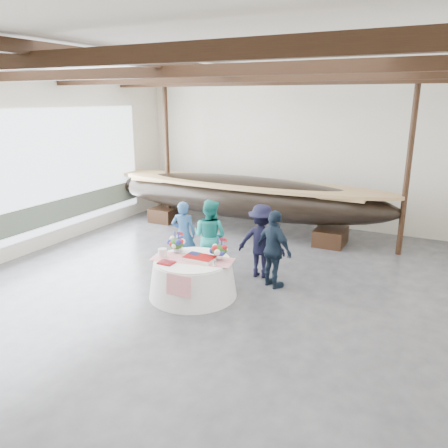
% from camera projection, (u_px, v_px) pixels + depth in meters
% --- Properties ---
extents(floor, '(10.00, 12.00, 0.01)m').
position_uv_depth(floor, '(196.00, 291.00, 9.03)').
color(floor, '#3D3D42').
rests_on(floor, ground).
extents(wall_back, '(10.00, 0.02, 4.50)m').
position_uv_depth(wall_back, '(292.00, 152.00, 13.55)').
color(wall_back, silver).
rests_on(wall_back, ground).
extents(wall_left, '(0.02, 12.00, 4.50)m').
position_uv_depth(wall_left, '(16.00, 167.00, 10.56)').
color(wall_left, silver).
rests_on(wall_left, ground).
extents(ceiling, '(10.00, 12.00, 0.01)m').
position_uv_depth(ceiling, '(192.00, 60.00, 7.78)').
color(ceiling, white).
rests_on(ceiling, wall_back).
extents(pavilion_structure, '(9.80, 11.76, 4.50)m').
position_uv_depth(pavilion_structure, '(212.00, 90.00, 8.56)').
color(pavilion_structure, black).
rests_on(pavilion_structure, ground).
extents(open_bay, '(0.03, 7.00, 3.20)m').
position_uv_depth(open_bay, '(52.00, 178.00, 11.51)').
color(open_bay, silver).
rests_on(open_bay, ground).
extents(longboat_display, '(8.92, 1.78, 1.67)m').
position_uv_depth(longboat_display, '(242.00, 196.00, 12.81)').
color(longboat_display, black).
rests_on(longboat_display, ground).
extents(banquet_table, '(1.78, 1.78, 0.76)m').
position_uv_depth(banquet_table, '(193.00, 277.00, 8.78)').
color(banquet_table, white).
rests_on(banquet_table, ground).
extents(tabletop_items, '(1.72, 0.97, 0.40)m').
position_uv_depth(tabletop_items, '(194.00, 250.00, 8.76)').
color(tabletop_items, red).
rests_on(tabletop_items, banquet_table).
extents(guest_woman_blue, '(0.66, 0.53, 1.57)m').
position_uv_depth(guest_woman_blue, '(184.00, 234.00, 10.21)').
color(guest_woman_blue, '#274E7F').
rests_on(guest_woman_blue, ground).
extents(guest_woman_teal, '(0.86, 0.69, 1.70)m').
position_uv_depth(guest_woman_teal, '(210.00, 236.00, 9.86)').
color(guest_woman_teal, teal).
rests_on(guest_woman_teal, ground).
extents(guest_man_left, '(1.12, 0.71, 1.65)m').
position_uv_depth(guest_man_left, '(261.00, 241.00, 9.59)').
color(guest_man_left, black).
rests_on(guest_man_left, ground).
extents(guest_man_right, '(1.05, 0.82, 1.66)m').
position_uv_depth(guest_man_right, '(274.00, 249.00, 9.04)').
color(guest_man_right, '#142131').
rests_on(guest_man_right, ground).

